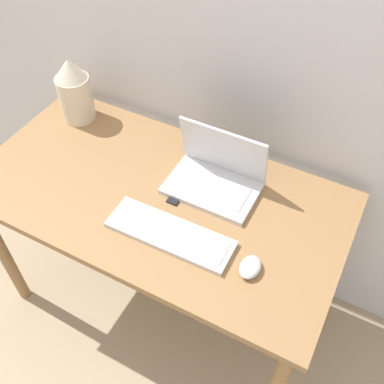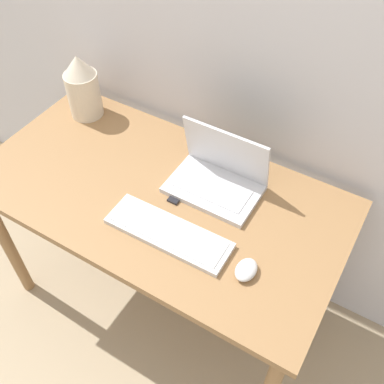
% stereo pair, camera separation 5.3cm
% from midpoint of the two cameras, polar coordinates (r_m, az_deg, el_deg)
% --- Properties ---
extents(ground_plane, '(12.00, 12.00, 0.00)m').
position_cam_midpoint_polar(ground_plane, '(2.11, -7.97, -20.31)').
color(ground_plane, tan).
extents(wall_back, '(6.00, 0.05, 2.50)m').
position_cam_midpoint_polar(wall_back, '(1.58, 4.57, 21.92)').
color(wall_back, silver).
rests_on(wall_back, ground_plane).
extents(desk, '(1.34, 0.70, 0.76)m').
position_cam_midpoint_polar(desk, '(1.66, -3.28, -2.17)').
color(desk, olive).
rests_on(desk, ground_plane).
extents(laptop, '(0.32, 0.22, 0.23)m').
position_cam_midpoint_polar(laptop, '(1.58, 4.28, 2.05)').
color(laptop, silver).
rests_on(laptop, desk).
extents(keyboard, '(0.43, 0.14, 0.02)m').
position_cam_midpoint_polar(keyboard, '(1.46, -1.98, -5.22)').
color(keyboard, silver).
rests_on(keyboard, desk).
extents(mouse, '(0.06, 0.09, 0.03)m').
position_cam_midpoint_polar(mouse, '(1.39, 7.99, -9.79)').
color(mouse, silver).
rests_on(mouse, desk).
extents(vase, '(0.13, 0.13, 0.27)m').
position_cam_midpoint_polar(vase, '(1.89, -12.96, 12.88)').
color(vase, beige).
rests_on(vase, desk).
extents(mp3_player, '(0.04, 0.06, 0.01)m').
position_cam_midpoint_polar(mp3_player, '(1.57, -1.08, -0.70)').
color(mp3_player, black).
rests_on(mp3_player, desk).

